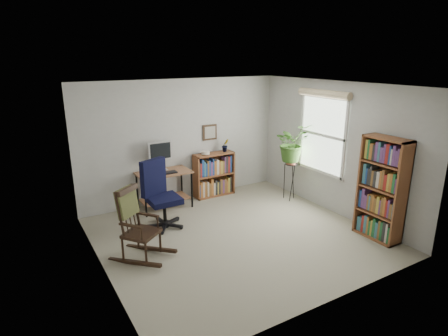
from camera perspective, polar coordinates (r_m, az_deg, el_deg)
floor at (r=6.19m, az=1.92°, el=-10.28°), size 4.20×4.00×0.00m
ceiling at (r=5.53m, az=2.16°, el=12.47°), size 4.20×4.00×0.00m
wall_back at (r=7.45m, az=-6.30°, el=4.15°), size 4.20×0.00×2.40m
wall_front at (r=4.30m, az=16.64°, el=-6.01°), size 4.20×0.00×2.40m
wall_left at (r=4.99m, az=-18.77°, el=-3.02°), size 0.00×4.00×2.40m
wall_right at (r=7.07m, az=16.55°, el=2.86°), size 0.00×4.00×2.40m
window at (r=7.20m, az=14.73°, el=4.88°), size 0.12×1.20×1.50m
desk at (r=7.22m, az=-9.03°, el=-3.33°), size 1.00×0.55×0.72m
monitor at (r=7.15m, az=-9.68°, el=1.83°), size 0.46×0.16×0.56m
keyboard at (r=6.99m, az=-8.80°, el=-0.75°), size 0.40×0.15×0.02m
office_chair at (r=6.34m, az=-9.15°, el=-4.00°), size 0.84×0.84×1.18m
rocking_chair at (r=5.46m, az=-12.56°, el=-8.29°), size 1.00×1.07×1.07m
low_bookshelf at (r=7.75m, az=-1.55°, el=-0.98°), size 0.86×0.29×0.91m
tall_bookshelf at (r=6.32m, az=22.91°, el=-2.98°), size 0.31×0.72×1.64m
plant_stand at (r=7.65m, az=10.01°, el=-1.64°), size 0.30×0.30×0.87m
spider_plant at (r=7.38m, az=10.44°, el=6.52°), size 1.69×1.88×1.46m
potted_plant_small at (r=7.76m, az=0.20°, el=2.92°), size 0.13×0.24×0.11m
framed_picture at (r=7.66m, az=-2.15°, el=5.44°), size 0.32×0.04×0.32m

